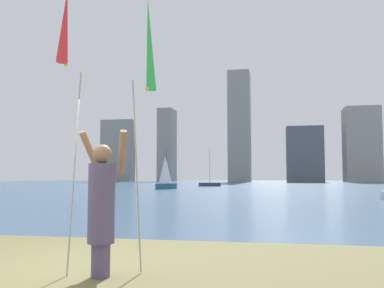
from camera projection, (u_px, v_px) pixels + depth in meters
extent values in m
cube|color=#2D4C6B|center=(255.00, 185.00, 66.56)|extent=(120.00, 116.85, 0.12)
cube|color=#33301C|center=(121.00, 240.00, 9.39)|extent=(120.00, 0.70, 0.02)
cylinder|color=#594C72|center=(101.00, 260.00, 5.84)|extent=(0.26, 0.26, 0.46)
cylinder|color=#594C72|center=(102.00, 203.00, 5.90)|extent=(0.37, 0.37, 1.09)
sphere|color=#936B51|center=(102.00, 154.00, 5.94)|extent=(0.26, 0.26, 0.26)
cylinder|color=#936B51|center=(91.00, 153.00, 6.14)|extent=(0.27, 0.42, 0.63)
cylinder|color=#936B51|center=(122.00, 152.00, 6.05)|extent=(0.27, 0.42, 0.63)
cylinder|color=#B2B2B7|center=(74.00, 170.00, 6.13)|extent=(0.02, 0.34, 2.90)
cone|color=red|center=(65.00, 24.00, 5.91)|extent=(0.16, 0.28, 1.10)
sphere|color=yellow|center=(66.00, 64.00, 5.93)|extent=(0.06, 0.06, 0.06)
cylinder|color=#B2B2B7|center=(137.00, 178.00, 5.94)|extent=(0.02, 0.46, 2.65)
cone|color=green|center=(150.00, 45.00, 6.62)|extent=(0.16, 0.39, 1.42)
sphere|color=yellow|center=(147.00, 89.00, 6.46)|extent=(0.06, 0.06, 0.06)
cube|color=#2D6084|center=(166.00, 186.00, 44.90)|extent=(1.76, 2.83, 0.57)
cylinder|color=#47474C|center=(166.00, 166.00, 45.05)|extent=(0.08, 0.08, 3.60)
cone|color=white|center=(165.00, 170.00, 44.85)|extent=(1.76, 1.76, 2.83)
cube|color=#333D51|center=(210.00, 184.00, 55.70)|extent=(2.94, 1.48, 0.48)
cylinder|color=silver|center=(210.00, 166.00, 55.88)|extent=(0.08, 0.08, 4.41)
cube|color=gray|center=(118.00, 151.00, 103.47)|extent=(7.84, 3.04, 14.79)
cube|color=gray|center=(167.00, 145.00, 102.80)|extent=(3.43, 6.06, 17.27)
cube|color=gray|center=(240.00, 127.00, 95.91)|extent=(4.74, 6.39, 24.52)
cube|color=#565B66|center=(304.00, 155.00, 95.43)|extent=(7.84, 7.68, 12.12)
cube|color=gray|center=(362.00, 145.00, 92.35)|extent=(7.11, 6.96, 16.03)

